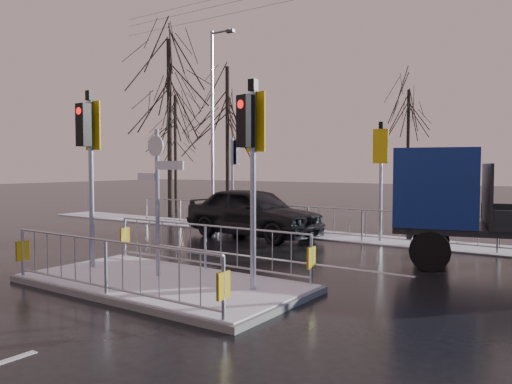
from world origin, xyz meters
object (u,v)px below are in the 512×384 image
Objects in this scene: traffic_island at (161,267)px; car_far_lane at (253,212)px; street_lamp_left at (213,119)px; flatbed_truck at (474,204)px.

car_far_lane is (-2.50, 6.85, 0.48)m from traffic_island.
traffic_island is 0.73× the size of street_lamp_left.
flatbed_truck is (4.79, 5.84, 1.14)m from traffic_island.
car_far_lane is at bearing 110.07° from traffic_island.
traffic_island reaches higher than flatbed_truck.
traffic_island is at bearing -55.93° from street_lamp_left.
flatbed_truck is (7.29, -1.00, 0.67)m from car_far_lane.
car_far_lane is 7.39m from flatbed_truck.
car_far_lane is 0.77× the size of flatbed_truck.
street_lamp_left reaches higher than flatbed_truck.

